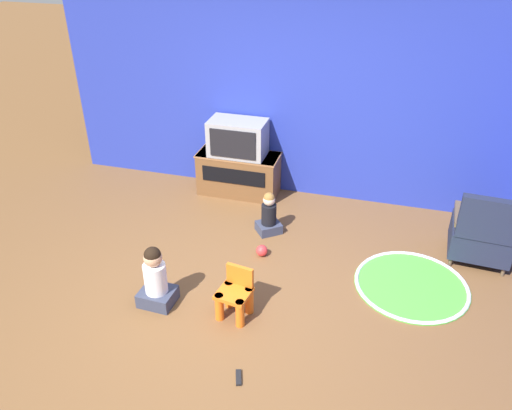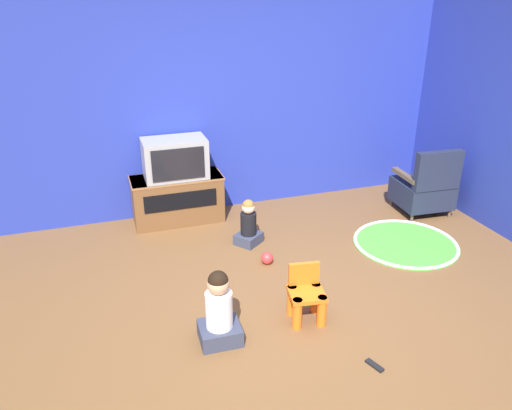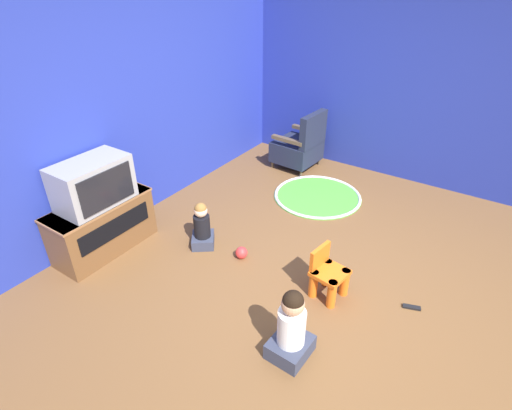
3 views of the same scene
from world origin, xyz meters
TOP-DOWN VIEW (x-y plane):
  - ground_plane at (0.00, 0.00)m, footprint 30.00×30.00m
  - wall_back at (-0.09, 2.39)m, footprint 5.81×0.12m
  - wall_right at (2.75, -0.28)m, footprint 0.12×5.45m
  - tv_cabinet at (-0.66, 2.09)m, footprint 1.05×0.44m
  - television at (-0.66, 2.08)m, footprint 0.71×0.42m
  - black_armchair at (2.21, 1.37)m, footprint 0.63×0.63m
  - yellow_kid_chair at (0.01, -0.12)m, footprint 0.33×0.32m
  - play_mat at (1.56, 0.74)m, footprint 1.12×1.12m
  - child_watching_left at (-0.05, 1.29)m, footprint 0.35×0.34m
  - child_watching_center at (-0.75, -0.17)m, footprint 0.33×0.29m
  - toy_ball at (-0.00, 0.82)m, footprint 0.12×0.12m
  - remote_control at (0.26, -0.82)m, footprint 0.09×0.16m

SIDE VIEW (x-z plane):
  - ground_plane at x=0.00m, z-range 0.00..0.00m
  - play_mat at x=1.56m, z-range -0.01..0.03m
  - remote_control at x=0.26m, z-range 0.00..0.02m
  - toy_ball at x=0.00m, z-range 0.00..0.12m
  - yellow_kid_chair at x=0.01m, z-range -0.03..0.44m
  - child_watching_left at x=-0.05m, z-range -0.03..0.48m
  - child_watching_center at x=-0.75m, z-range -0.04..0.59m
  - tv_cabinet at x=-0.66m, z-range 0.01..0.57m
  - black_armchair at x=2.21m, z-range -0.10..0.75m
  - television at x=-0.66m, z-range 0.55..1.01m
  - wall_back at x=-0.09m, z-range 0.00..2.58m
  - wall_right at x=2.75m, z-range 0.00..2.58m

